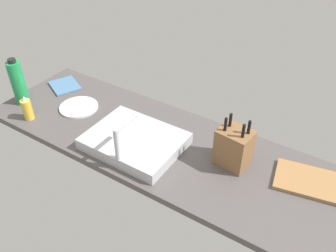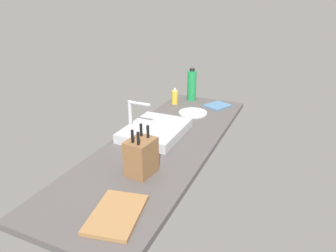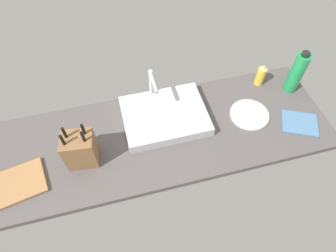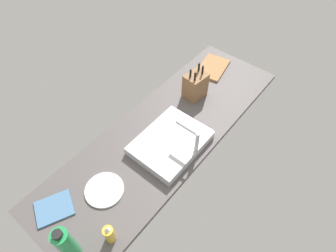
{
  "view_description": "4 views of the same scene",
  "coord_description": "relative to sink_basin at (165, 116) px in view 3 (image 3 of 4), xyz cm",
  "views": [
    {
      "loc": [
        -79.93,
        114.71,
        118.81
      ],
      "look_at": [
        -3.72,
        -3.77,
        12.09
      ],
      "focal_mm": 38.09,
      "sensor_mm": 36.0,
      "label": 1
    },
    {
      "loc": [
        -157.79,
        -73.51,
        88.09
      ],
      "look_at": [
        6.06,
        -0.41,
        11.84
      ],
      "focal_mm": 32.81,
      "sensor_mm": 36.0,
      "label": 2
    },
    {
      "loc": [
        -15.46,
        -86.11,
        132.55
      ],
      "look_at": [
        7.02,
        0.36,
        9.05
      ],
      "focal_mm": 30.78,
      "sensor_mm": 36.0,
      "label": 3
    },
    {
      "loc": [
        87.14,
        72.56,
        148.79
      ],
      "look_at": [
        0.33,
        1.59,
        10.12
      ],
      "focal_mm": 30.03,
      "sensor_mm": 36.0,
      "label": 4
    }
  ],
  "objects": [
    {
      "name": "dinner_plate",
      "position": [
        47.32,
        -9.53,
        -2.39
      ],
      "size": [
        21.97,
        21.97,
        1.2
      ],
      "primitive_type": "cylinder",
      "color": "silver",
      "rests_on": "countertop_slab"
    },
    {
      "name": "soap_bottle",
      "position": [
        63.06,
        12.72,
        3.31
      ],
      "size": [
        5.31,
        5.31,
        14.42
      ],
      "color": "gold",
      "rests_on": "countertop_slab"
    },
    {
      "name": "sink_basin",
      "position": [
        0.0,
        0.0,
        0.0
      ],
      "size": [
        45.73,
        35.39,
        5.99
      ],
      "primitive_type": "cube",
      "color": "#B7BABF",
      "rests_on": "countertop_slab"
    },
    {
      "name": "cutting_board",
      "position": [
        -79.76,
        -21.18,
        -2.09
      ],
      "size": [
        31.95,
        24.65,
        1.8
      ],
      "primitive_type": "cube",
      "rotation": [
        0.0,
        0.0,
        0.19
      ],
      "color": "#9E7042",
      "rests_on": "countertop_slab"
    },
    {
      "name": "water_bottle",
      "position": [
        79.3,
        3.64,
        10.18
      ],
      "size": [
        7.86,
        7.86,
        27.84
      ],
      "color": "#1E8E47",
      "rests_on": "countertop_slab"
    },
    {
      "name": "knife_block",
      "position": [
        -45.83,
        -14.64,
        6.63
      ],
      "size": [
        16.23,
        13.56,
        25.48
      ],
      "rotation": [
        0.0,
        0.0,
        -0.11
      ],
      "color": "brown",
      "rests_on": "countertop_slab"
    },
    {
      "name": "dish_towel",
      "position": [
        71.76,
        -22.14,
        -2.39
      ],
      "size": [
        23.99,
        22.31,
        1.2
      ],
      "primitive_type": "cube",
      "rotation": [
        0.0,
        0.0,
        -0.44
      ],
      "color": "teal",
      "rests_on": "countertop_slab"
    },
    {
      "name": "faucet",
      "position": [
        -3.31,
        14.31,
        10.82
      ],
      "size": [
        5.5,
        16.39,
        22.38
      ],
      "color": "#B7BABF",
      "rests_on": "countertop_slab"
    },
    {
      "name": "countertop_slab",
      "position": [
        -7.43,
        -9.34,
        -4.74
      ],
      "size": [
        192.04,
        61.91,
        3.5
      ],
      "primitive_type": "cube",
      "color": "#514C4C",
      "rests_on": "ground"
    }
  ]
}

